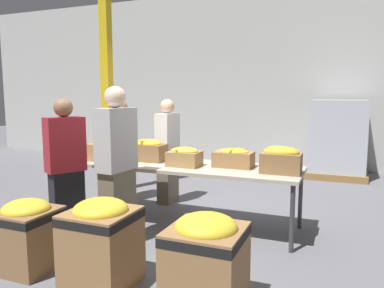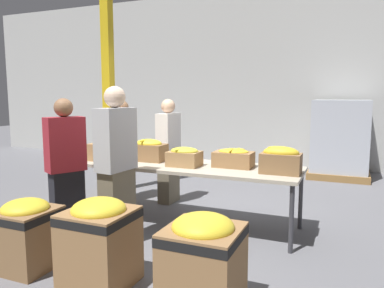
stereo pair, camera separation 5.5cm
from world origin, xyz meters
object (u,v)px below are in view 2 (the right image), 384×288
at_px(banana_box_2, 184,156).
at_px(donation_bin_0, 27,231).
at_px(volunteer_0, 123,151).
at_px(donation_bin_1, 100,239).
at_px(banana_box_0, 108,149).
at_px(banana_box_1, 149,150).
at_px(donation_bin_2, 203,259).
at_px(banana_box_4, 281,160).
at_px(pallet_stack_0, 340,139).
at_px(volunteer_1, 66,168).
at_px(support_pillar, 108,71).
at_px(sorting_table, 187,168).
at_px(banana_box_3, 233,158).
at_px(volunteer_2, 168,152).
at_px(volunteer_3, 117,166).

xyz_separation_m(banana_box_2, donation_bin_0, (-0.90, -1.59, -0.53)).
xyz_separation_m(volunteer_0, donation_bin_1, (1.27, -2.31, -0.36)).
height_order(banana_box_0, volunteer_0, volunteer_0).
bearing_deg(donation_bin_1, banana_box_1, 106.00).
xyz_separation_m(banana_box_0, banana_box_2, (1.09, 0.02, -0.02)).
height_order(donation_bin_1, donation_bin_2, donation_bin_1).
bearing_deg(banana_box_4, donation_bin_2, -100.19).
xyz_separation_m(banana_box_1, pallet_stack_0, (2.25, 3.65, -0.16)).
xyz_separation_m(volunteer_1, donation_bin_0, (0.25, -0.84, -0.43)).
xyz_separation_m(volunteer_0, pallet_stack_0, (3.02, 3.09, -0.01)).
bearing_deg(banana_box_1, donation_bin_2, -50.58).
distance_m(banana_box_1, support_pillar, 1.89).
height_order(sorting_table, donation_bin_0, sorting_table).
xyz_separation_m(banana_box_4, donation_bin_0, (-2.06, -1.61, -0.56)).
relative_size(sorting_table, donation_bin_1, 3.65).
bearing_deg(banana_box_2, sorting_table, 87.03).
height_order(donation_bin_0, support_pillar, support_pillar).
bearing_deg(support_pillar, banana_box_1, -36.04).
bearing_deg(volunteer_0, banana_box_1, 37.48).
bearing_deg(donation_bin_1, volunteer_1, 142.02).
height_order(banana_box_2, banana_box_3, banana_box_3).
height_order(banana_box_4, volunteer_1, volunteer_1).
xyz_separation_m(banana_box_2, pallet_stack_0, (1.68, 3.81, -0.13)).
height_order(banana_box_3, volunteer_0, volunteer_0).
xyz_separation_m(banana_box_4, volunteer_2, (-1.81, 0.87, -0.14)).
xyz_separation_m(banana_box_0, donation_bin_1, (1.02, -1.57, -0.50)).
xyz_separation_m(donation_bin_1, support_pillar, (-1.75, 2.66, 1.60)).
distance_m(volunteer_0, pallet_stack_0, 4.32).
bearing_deg(pallet_stack_0, volunteer_3, -115.27).
bearing_deg(banana_box_2, support_pillar, 149.65).
distance_m(banana_box_1, pallet_stack_0, 4.29).
bearing_deg(banana_box_1, volunteer_2, 95.96).
bearing_deg(donation_bin_1, sorting_table, 87.34).
relative_size(banana_box_3, volunteer_3, 0.27).
xyz_separation_m(banana_box_2, volunteer_1, (-1.15, -0.75, -0.09)).
bearing_deg(support_pillar, donation_bin_2, -44.70).
height_order(volunteer_2, pallet_stack_0, volunteer_2).
distance_m(volunteer_2, donation_bin_2, 2.93).
xyz_separation_m(donation_bin_0, donation_bin_1, (0.83, -0.00, 0.05)).
distance_m(banana_box_0, banana_box_4, 2.25).
bearing_deg(support_pillar, volunteer_3, -53.16).
distance_m(banana_box_0, volunteer_1, 0.74).
bearing_deg(donation_bin_2, volunteer_2, 121.44).
bearing_deg(banana_box_1, volunteer_3, -83.32).
bearing_deg(donation_bin_1, pallet_stack_0, 72.06).
height_order(donation_bin_2, pallet_stack_0, pallet_stack_0).
xyz_separation_m(volunteer_0, volunteer_3, (0.87, -1.46, 0.09)).
relative_size(banana_box_1, banana_box_3, 0.95).
bearing_deg(support_pillar, pallet_stack_0, 38.07).
xyz_separation_m(banana_box_3, banana_box_4, (0.58, -0.15, 0.04)).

